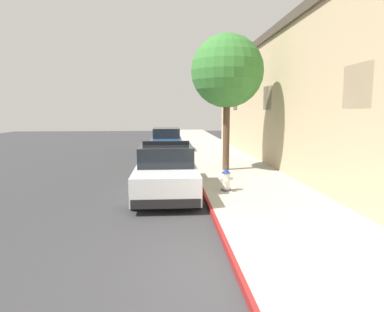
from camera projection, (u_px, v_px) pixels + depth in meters
The scene contains 8 objects.
ground_plane at pixel (99, 173), 14.88m from camera, with size 33.65×60.00×0.20m, color #353538.
sidewalk_pavement at pixel (231, 167), 15.28m from camera, with size 3.50×60.00×0.15m, color #ADA89E.
curb_painted_edge at pixel (193, 168), 15.16m from camera, with size 0.08×60.00×0.15m, color maroon.
storefront_building at pixel (343, 100), 15.82m from camera, with size 7.56×26.85×6.24m.
police_cruiser at pixel (166, 170), 10.71m from camera, with size 1.94×4.84×1.68m.
parked_car_silver_ahead at pixel (166, 141), 21.31m from camera, with size 1.94×4.84×1.56m.
fire_hydrant at pixel (226, 180), 10.45m from camera, with size 0.44×0.40×0.76m.
street_tree at pixel (227, 72), 13.74m from camera, with size 2.99×2.99×5.61m.
Camera 1 is at (-1.13, -4.91, 2.63)m, focal length 31.23 mm.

